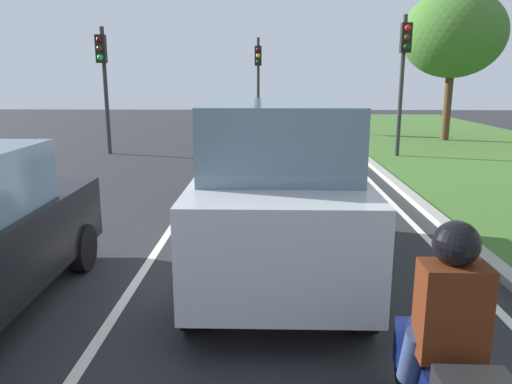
% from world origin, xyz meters
% --- Properties ---
extents(ground_plane, '(60.00, 60.00, 0.00)m').
position_xyz_m(ground_plane, '(0.00, 14.00, 0.00)').
color(ground_plane, '#262628').
extents(lane_line_center, '(0.12, 32.00, 0.01)m').
position_xyz_m(lane_line_center, '(-0.70, 14.00, 0.00)').
color(lane_line_center, silver).
rests_on(lane_line_center, ground).
extents(lane_line_right_edge, '(0.12, 32.00, 0.01)m').
position_xyz_m(lane_line_right_edge, '(3.60, 14.00, 0.00)').
color(lane_line_right_edge, silver).
rests_on(lane_line_right_edge, ground).
extents(curb_right, '(0.24, 48.00, 0.12)m').
position_xyz_m(curb_right, '(4.10, 14.00, 0.06)').
color(curb_right, '#9E9B93').
rests_on(curb_right, ground).
extents(car_suv_ahead, '(1.99, 4.51, 2.28)m').
position_xyz_m(car_suv_ahead, '(1.12, 8.45, 1.17)').
color(car_suv_ahead, '#B7BABF').
rests_on(car_suv_ahead, ground).
extents(rider_person, '(0.50, 0.40, 1.16)m').
position_xyz_m(rider_person, '(2.11, 5.05, 1.19)').
color(rider_person, '#4C1E0C').
rests_on(rider_person, ground).
extents(traffic_light_near_right, '(0.32, 0.50, 4.51)m').
position_xyz_m(traffic_light_near_right, '(5.25, 18.44, 3.04)').
color(traffic_light_near_right, '#2D2D2D').
rests_on(traffic_light_near_right, ground).
extents(traffic_light_overhead_left, '(0.32, 0.50, 4.23)m').
position_xyz_m(traffic_light_overhead_left, '(-4.54, 19.04, 2.85)').
color(traffic_light_overhead_left, '#2D2D2D').
rests_on(traffic_light_overhead_left, ground).
extents(traffic_light_far_median, '(0.32, 0.50, 4.44)m').
position_xyz_m(traffic_light_far_median, '(0.48, 26.29, 2.93)').
color(traffic_light_far_median, '#2D2D2D').
rests_on(traffic_light_far_median, ground).
extents(tree_roadside_far, '(4.05, 4.05, 6.01)m').
position_xyz_m(tree_roadside_far, '(8.34, 22.97, 4.28)').
color(tree_roadside_far, '#4C331E').
rests_on(tree_roadside_far, ground).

